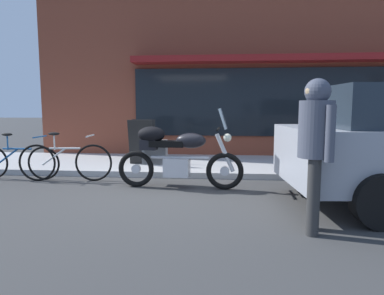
{
  "coord_description": "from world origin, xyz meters",
  "views": [
    {
      "loc": [
        1.12,
        -5.51,
        1.41
      ],
      "look_at": [
        0.58,
        0.53,
        0.7
      ],
      "focal_mm": 31.94,
      "sensor_mm": 36.0,
      "label": 1
    }
  ],
  "objects": [
    {
      "name": "ground_plane",
      "position": [
        0.0,
        0.0,
        0.0
      ],
      "size": [
        80.0,
        80.0,
        0.0
      ],
      "primitive_type": "plane",
      "color": "#3C3C3C"
    },
    {
      "name": "storefront_building",
      "position": [
        5.12,
        3.95,
        2.73
      ],
      "size": [
        18.24,
        0.9,
        5.55
      ],
      "color": "brown",
      "rests_on": "ground_plane"
    },
    {
      "name": "touring_motorcycle",
      "position": [
        0.25,
        0.37,
        0.61
      ],
      "size": [
        2.22,
        0.73,
        1.4
      ],
      "color": "black",
      "rests_on": "ground_plane"
    },
    {
      "name": "parked_bicycle",
      "position": [
        -1.89,
        0.71,
        0.39
      ],
      "size": [
        1.79,
        0.48,
        0.95
      ],
      "color": "black",
      "rests_on": "ground_plane"
    },
    {
      "name": "pedestrian_walking",
      "position": [
        2.14,
        -1.66,
        1.09
      ],
      "size": [
        0.5,
        0.52,
        1.73
      ],
      "color": "#303030",
      "rests_on": "ground_plane"
    },
    {
      "name": "sandwich_board_sign",
      "position": [
        -0.73,
        2.14,
        0.63
      ],
      "size": [
        0.55,
        0.43,
        1.01
      ],
      "color": "black",
      "rests_on": "sidewalk_curb"
    },
    {
      "name": "second_bicycle_by_cafe",
      "position": [
        -2.9,
        0.79,
        0.36
      ],
      "size": [
        1.72,
        0.48,
        0.92
      ],
      "color": "black",
      "rests_on": "ground_plane"
    }
  ]
}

